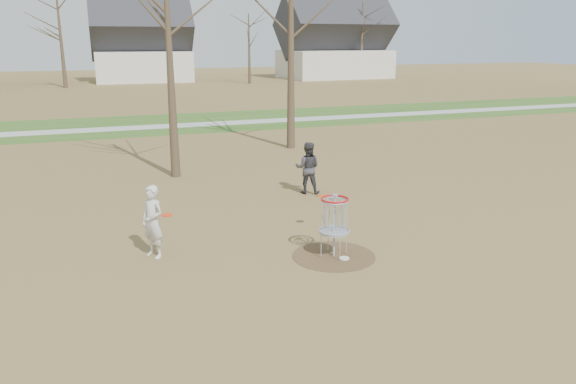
% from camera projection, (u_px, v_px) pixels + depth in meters
% --- Properties ---
extents(ground, '(160.00, 160.00, 0.00)m').
position_uv_depth(ground, '(334.00, 256.00, 12.12)').
color(ground, brown).
rests_on(ground, ground).
extents(green_band, '(160.00, 8.00, 0.01)m').
position_uv_depth(green_band, '(175.00, 123.00, 31.12)').
color(green_band, '#2D5119').
rests_on(green_band, ground).
extents(footpath, '(160.00, 1.50, 0.01)m').
position_uv_depth(footpath, '(178.00, 126.00, 30.22)').
color(footpath, '#9E9E99').
rests_on(footpath, green_band).
extents(dirt_circle, '(1.80, 1.80, 0.01)m').
position_uv_depth(dirt_circle, '(334.00, 256.00, 12.12)').
color(dirt_circle, '#47331E').
rests_on(dirt_circle, ground).
extents(player_standing, '(0.63, 0.69, 1.58)m').
position_uv_depth(player_standing, '(153.00, 222.00, 11.90)').
color(player_standing, silver).
rests_on(player_standing, ground).
extents(player_throwing, '(0.95, 0.87, 1.57)m').
position_uv_depth(player_throwing, '(308.00, 168.00, 16.87)').
color(player_throwing, '#38363C').
rests_on(player_throwing, ground).
extents(disc_grounded, '(0.22, 0.22, 0.02)m').
position_uv_depth(disc_grounded, '(344.00, 258.00, 11.95)').
color(disc_grounded, white).
rests_on(disc_grounded, dirt_circle).
extents(discs_in_play, '(3.97, 0.83, 0.15)m').
position_uv_depth(discs_in_play, '(253.00, 204.00, 12.62)').
color(discs_in_play, '#E9490C').
rests_on(discs_in_play, ground).
extents(disc_golf_basket, '(0.64, 0.64, 1.35)m').
position_uv_depth(disc_golf_basket, '(335.00, 216.00, 11.88)').
color(disc_golf_basket, '#9EA3AD').
rests_on(disc_golf_basket, ground).
extents(bare_trees, '(52.62, 44.98, 9.00)m').
position_uv_depth(bare_trees, '(163.00, 28.00, 43.69)').
color(bare_trees, '#382B1E').
rests_on(bare_trees, ground).
extents(houses_row, '(56.51, 10.01, 7.26)m').
position_uv_depth(houses_row, '(166.00, 48.00, 60.19)').
color(houses_row, silver).
rests_on(houses_row, ground).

